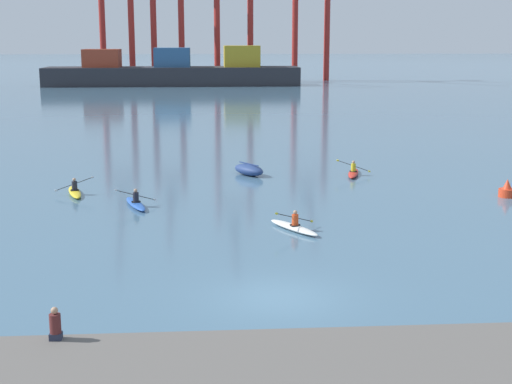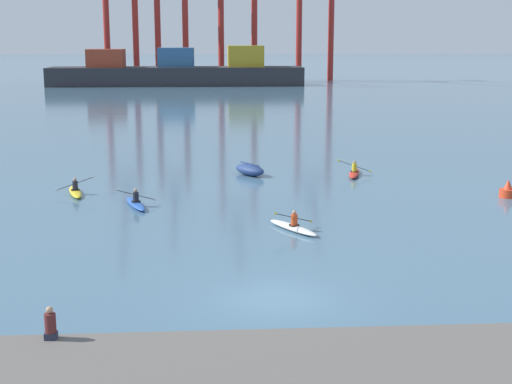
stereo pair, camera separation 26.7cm
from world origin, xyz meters
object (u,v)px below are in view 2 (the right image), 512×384
Objects in this scene: kayak_white at (293,227)px; seated_onlooker at (50,325)px; capsized_dinghy at (250,170)px; container_barge at (177,72)px; kayak_yellow at (75,191)px; kayak_blue at (136,203)px; kayak_red at (354,173)px; gantry_crane_west_mid at (171,1)px; channel_buoy at (508,191)px.

seated_onlooker is at bearing -120.36° from kayak_white.
container_barge is at bearing 95.15° from capsized_dinghy.
capsized_dinghy is 11.32m from kayak_yellow.
capsized_dinghy is 10.58m from kayak_blue.
kayak_red is 1.00× the size of kayak_yellow.
channel_buoy is (23.48, -110.37, -15.38)m from gantry_crane_west_mid.
gantry_crane_west_mid is at bearing 91.31° from seated_onlooker.
capsized_dinghy is 2.77× the size of channel_buoy.
kayak_white reaches higher than channel_buoy.
channel_buoy reaches higher than capsized_dinghy.
gantry_crane_west_mid is at bearing 97.67° from container_barge.
kayak_white is at bearing -112.15° from kayak_red.
gantry_crane_west_mid is 113.88m from channel_buoy.
container_barge reaches higher than capsized_dinghy.
capsized_dinghy is at bearing -84.59° from gantry_crane_west_mid.
container_barge reaches higher than seated_onlooker.
kayak_red is (16.38, -103.32, -15.57)m from gantry_crane_west_mid.
container_barge is at bearing 90.74° from seated_onlooker.
seated_onlooker reaches higher than kayak_white.
channel_buoy is 23.90m from kayak_yellow.
kayak_white is 15.77m from seated_onlooker.
kayak_red is 17.34m from kayak_yellow.
container_barge is 16.79× the size of capsized_dinghy.
seated_onlooker is at bearing -116.43° from kayak_red.
kayak_blue is 0.99× the size of kayak_yellow.
kayak_yellow is (-16.69, -4.72, 0.00)m from kayak_red.
seated_onlooker is (1.54, -119.51, -1.33)m from container_barge.
gantry_crane_west_mid reaches higher than seated_onlooker.
kayak_white is 9.31m from kayak_blue.
capsized_dinghy is 0.86× the size of kayak_white.
gantry_crane_west_mid is 35.41× the size of seated_onlooker.
kayak_yellow is (-11.25, 8.64, 0.00)m from kayak_white.
kayak_red is (5.44, 13.36, 0.00)m from kayak_white.
capsized_dinghy is at bearing 151.29° from channel_buoy.
seated_onlooker is at bearing -135.85° from channel_buoy.
container_barge is at bearing 95.12° from kayak_white.
kayak_red is 3.84× the size of seated_onlooker.
gantry_crane_west_mid reaches higher than container_barge.
kayak_red reaches higher than capsized_dinghy.
kayak_red reaches higher than channel_buoy.
container_barge is at bearing 102.47° from channel_buoy.
capsized_dinghy is at bearing 52.83° from kayak_blue.
kayak_white is at bearing 59.64° from seated_onlooker.
seated_onlooker is at bearing -103.85° from capsized_dinghy.
gantry_crane_west_mid is at bearing 89.84° from kayak_yellow.
kayak_white is (10.94, -116.68, -15.57)m from gantry_crane_west_mid.
kayak_white is at bearing -84.88° from container_barge.
seated_onlooker is (-7.95, -13.58, 1.00)m from kayak_white.
kayak_white is 0.94× the size of kayak_yellow.
seated_onlooker is at bearing -91.10° from kayak_blue.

